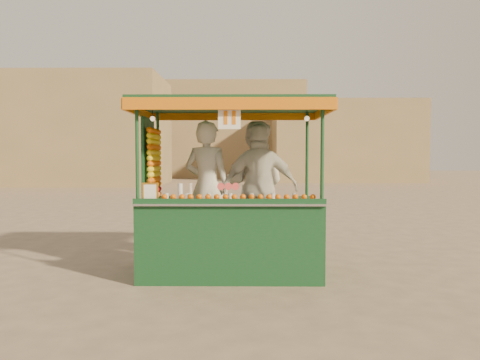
{
  "coord_description": "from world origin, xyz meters",
  "views": [
    {
      "loc": [
        0.58,
        -6.06,
        1.6
      ],
      "look_at": [
        0.52,
        0.26,
        1.27
      ],
      "focal_mm": 34.4,
      "sensor_mm": 36.0,
      "label": 1
    }
  ],
  "objects_px": {
    "vendor_right": "(260,188)",
    "juice_cart": "(226,219)",
    "vendor_left": "(207,186)",
    "vendor_middle": "(255,185)"
  },
  "relations": [
    {
      "from": "vendor_middle",
      "to": "vendor_right",
      "type": "bearing_deg",
      "value": 116.08
    },
    {
      "from": "vendor_left",
      "to": "juice_cart",
      "type": "bearing_deg",
      "value": 161.25
    },
    {
      "from": "vendor_middle",
      "to": "vendor_right",
      "type": "relative_size",
      "value": 1.03
    },
    {
      "from": "vendor_left",
      "to": "vendor_right",
      "type": "distance_m",
      "value": 0.74
    },
    {
      "from": "juice_cart",
      "to": "vendor_left",
      "type": "xyz_separation_m",
      "value": [
        -0.27,
        0.21,
        0.43
      ]
    },
    {
      "from": "vendor_left",
      "to": "vendor_middle",
      "type": "xyz_separation_m",
      "value": [
        0.68,
        0.29,
        0.01
      ]
    },
    {
      "from": "vendor_right",
      "to": "vendor_middle",
      "type": "bearing_deg",
      "value": -81.93
    },
    {
      "from": "juice_cart",
      "to": "vendor_right",
      "type": "xyz_separation_m",
      "value": [
        0.47,
        0.15,
        0.41
      ]
    },
    {
      "from": "vendor_right",
      "to": "juice_cart",
      "type": "bearing_deg",
      "value": 16.01
    },
    {
      "from": "vendor_left",
      "to": "vendor_middle",
      "type": "height_order",
      "value": "vendor_middle"
    }
  ]
}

